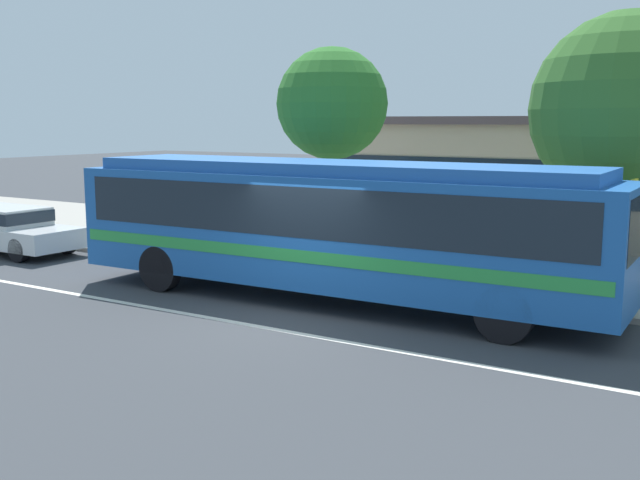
{
  "coord_description": "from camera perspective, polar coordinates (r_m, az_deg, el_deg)",
  "views": [
    {
      "loc": [
        7.65,
        -11.41,
        3.67
      ],
      "look_at": [
        -0.28,
        1.33,
        1.3
      ],
      "focal_mm": 42.23,
      "sensor_mm": 36.0,
      "label": 1
    }
  ],
  "objects": [
    {
      "name": "station_building",
      "position": [
        25.22,
        19.4,
        4.49
      ],
      "size": [
        15.87,
        7.24,
        3.82
      ],
      "color": "tan",
      "rests_on": "ground_plane"
    },
    {
      "name": "sedan_behind_bus",
      "position": [
        23.01,
        -22.78,
        0.92
      ],
      "size": [
        4.72,
        1.8,
        1.29
      ],
      "color": "silver",
      "rests_on": "ground_plane"
    },
    {
      "name": "street_tree_near_stop",
      "position": [
        19.12,
        0.92,
        10.23
      ],
      "size": [
        2.8,
        2.8,
        5.39
      ],
      "color": "brown",
      "rests_on": "sidewalk_slab"
    },
    {
      "name": "street_tree_mid_block",
      "position": [
        17.37,
        22.38,
        9.1
      ],
      "size": [
        4.14,
        4.14,
        5.87
      ],
      "color": "brown",
      "rests_on": "sidewalk_slab"
    },
    {
      "name": "bus_stop_sign",
      "position": [
        15.46,
        22.54,
        1.0
      ],
      "size": [
        0.08,
        0.44,
        2.48
      ],
      "color": "gray",
      "rests_on": "sidewalk_slab"
    },
    {
      "name": "pedestrian_standing_by_tree",
      "position": [
        19.69,
        -3.65,
        1.51
      ],
      "size": [
        0.38,
        0.38,
        1.7
      ],
      "color": "#2D2B31",
      "rests_on": "sidewalk_slab"
    },
    {
      "name": "transit_bus",
      "position": [
        15.27,
        0.99,
        1.44
      ],
      "size": [
        11.63,
        2.71,
        2.87
      ],
      "color": "#1C57A4",
      "rests_on": "ground_plane"
    },
    {
      "name": "ground_plane",
      "position": [
        14.22,
        -1.89,
        -5.99
      ],
      "size": [
        120.0,
        120.0,
        0.0
      ],
      "primitive_type": "plane",
      "color": "#373A3F"
    },
    {
      "name": "pedestrian_walking_along_curb",
      "position": [
        19.2,
        -1.29,
        1.11
      ],
      "size": [
        0.35,
        0.35,
        1.59
      ],
      "color": "#273837",
      "rests_on": "sidewalk_slab"
    },
    {
      "name": "pedestrian_waiting_near_sign",
      "position": [
        18.28,
        4.16,
        0.85
      ],
      "size": [
        0.46,
        0.46,
        1.66
      ],
      "color": "#352F3D",
      "rests_on": "sidewalk_slab"
    },
    {
      "name": "sidewalk_slab",
      "position": [
        20.2,
        9.09,
        -1.44
      ],
      "size": [
        60.0,
        8.0,
        0.12
      ],
      "primitive_type": "cube",
      "color": "#99958C",
      "rests_on": "ground_plane"
    },
    {
      "name": "lane_stripe_center",
      "position": [
        13.59,
        -3.78,
        -6.71
      ],
      "size": [
        56.0,
        0.16,
        0.01
      ],
      "primitive_type": "cube",
      "color": "silver",
      "rests_on": "ground_plane"
    }
  ]
}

